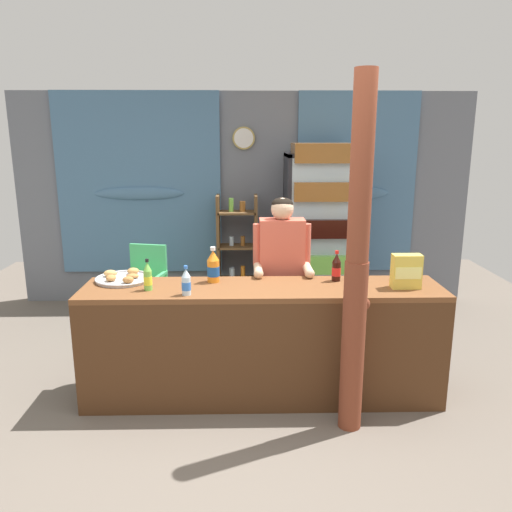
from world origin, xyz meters
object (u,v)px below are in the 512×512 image
Objects in this scene: soda_bottle_cola at (336,268)px; pastry_tray at (123,278)px; shopkeeper at (282,264)px; snack_box_instant_noodle at (406,271)px; soda_bottle_lime_soda at (148,277)px; timber_post at (357,269)px; soda_bottle_water at (186,283)px; stall_counter at (263,335)px; soda_bottle_orange_soda at (213,267)px; drink_fridge at (320,223)px; bottle_shelf_rack at (237,250)px; plastic_lawn_chair at (145,280)px.

pastry_tray is (-1.68, 0.05, -0.08)m from soda_bottle_cola.
shopkeeper is 1.05m from snack_box_instant_noodle.
snack_box_instant_noodle is (1.93, 0.01, 0.03)m from soda_bottle_lime_soda.
soda_bottle_cola is at bearing -40.53° from shopkeeper.
timber_post is 1.21m from soda_bottle_water.
soda_bottle_water is (-0.56, -0.08, 0.44)m from stall_counter.
soda_bottle_orange_soda is at bearing -147.76° from shopkeeper.
drink_fridge is 4.40× the size of pastry_tray.
bottle_shelf_rack reaches higher than soda_bottle_orange_soda.
shopkeeper reaches higher than plastic_lawn_chair.
soda_bottle_cola is at bearing -39.10° from plastic_lawn_chair.
soda_bottle_lime_soda is at bearing -128.53° from drink_fridge.
soda_bottle_lime_soda is (-1.56, -1.96, -0.06)m from drink_fridge.
stall_counter is at bearing -109.46° from drink_fridge.
plastic_lawn_chair is 1.99m from soda_bottle_water.
soda_bottle_orange_soda is 1.15× the size of soda_bottle_cola.
stall_counter is 2.12m from plastic_lawn_chair.
stall_counter is 3.19× the size of plastic_lawn_chair.
timber_post is at bearing -72.24° from bottle_shelf_rack.
soda_bottle_water is (-0.17, -0.33, -0.03)m from soda_bottle_orange_soda.
soda_bottle_orange_soda is at bearing -4.28° from pastry_tray.
snack_box_instant_noodle reaches higher than soda_bottle_lime_soda.
bottle_shelf_rack is 2.31m from soda_bottle_lime_soda.
soda_bottle_cola is at bearing 0.49° from soda_bottle_orange_soda.
soda_bottle_orange_soda is at bearing -60.29° from plastic_lawn_chair.
snack_box_instant_noodle is at bearing -59.35° from bottle_shelf_rack.
bottle_shelf_rack is 1.15m from plastic_lawn_chair.
plastic_lawn_chair is at bearing -171.87° from drink_fridge.
snack_box_instant_noodle is (0.37, -1.95, -0.04)m from drink_fridge.
soda_bottle_cola reaches higher than plastic_lawn_chair.
shopkeeper is 7.02× the size of soda_bottle_water.
pastry_tray reaches higher than stall_counter.
timber_post is 2.77m from bottle_shelf_rack.
plastic_lawn_chair is 3.60× the size of soda_bottle_lime_soda.
shopkeeper is 0.67m from soda_bottle_orange_soda.
drink_fridge is 2.44m from soda_bottle_water.
bottle_shelf_rack is 1.57× the size of plastic_lawn_chair.
plastic_lawn_chair is at bearing 140.90° from soda_bottle_cola.
soda_bottle_orange_soda is at bearing 23.39° from soda_bottle_lime_soda.
drink_fridge is at bearing 58.19° from soda_bottle_orange_soda.
stall_counter is 10.63× the size of snack_box_instant_noodle.
soda_bottle_water is (0.67, -1.81, 0.50)m from plastic_lawn_chair.
soda_bottle_water is (-1.14, -0.33, -0.01)m from soda_bottle_cola.
stall_counter is 0.78m from soda_bottle_cola.
soda_bottle_orange_soda is 0.73m from pastry_tray.
soda_bottle_lime_soda is at bearing -171.61° from soda_bottle_cola.
stall_counter is at bearing -156.23° from soda_bottle_cola.
stall_counter is 11.50× the size of soda_bottle_lime_soda.
drink_fridge is 1.76m from soda_bottle_cola.
soda_bottle_lime_soda is 0.36m from pastry_tray.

